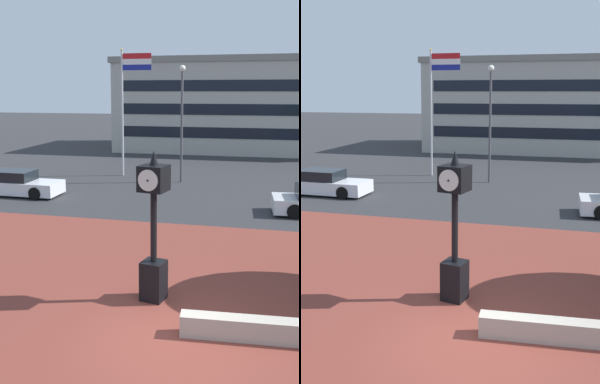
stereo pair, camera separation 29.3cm
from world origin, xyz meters
TOP-DOWN VIEW (x-y plane):
  - ground_plane at (0.00, 0.00)m, footprint 200.00×200.00m
  - plaza_brick_paving at (0.00, 2.52)m, footprint 44.00×13.04m
  - planter_wall at (1.57, 0.44)m, footprint 3.22×0.61m
  - street_clock at (-1.01, 1.93)m, footprint 0.76×0.80m
  - car_street_mid at (-10.76, 12.54)m, footprint 4.59×1.96m
  - flagpole_primary at (-6.78, 19.34)m, footprint 1.92×0.14m
  - civic_building at (-0.12, 35.70)m, footprint 22.82×11.41m
  - street_lamp_post at (-3.06, 17.99)m, footprint 0.36×0.36m

SIDE VIEW (x-z plane):
  - ground_plane at x=0.00m, z-range 0.00..0.00m
  - plaza_brick_paving at x=0.00m, z-range 0.00..0.01m
  - planter_wall at x=1.57m, z-range 0.00..0.50m
  - car_street_mid at x=-10.76m, z-range -0.07..1.21m
  - street_clock at x=-1.01m, z-range -0.12..3.75m
  - civic_building at x=-0.12m, z-range 0.01..8.15m
  - street_lamp_post at x=-3.06m, z-range 0.74..7.47m
  - flagpole_primary at x=-6.78m, z-range 0.88..8.69m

